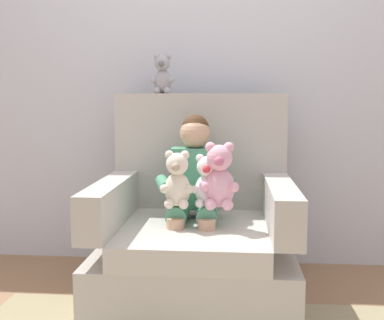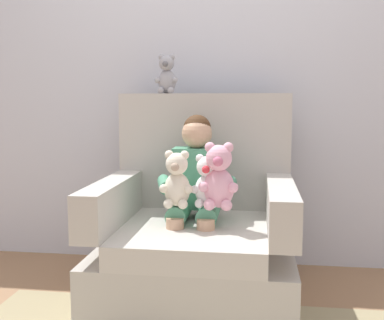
{
  "view_description": "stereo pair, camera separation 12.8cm",
  "coord_description": "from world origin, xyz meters",
  "px_view_note": "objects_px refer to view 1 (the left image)",
  "views": [
    {
      "loc": [
        0.2,
        -2.49,
        1.07
      ],
      "look_at": [
        -0.01,
        -0.05,
        0.77
      ],
      "focal_mm": 44.45,
      "sensor_mm": 36.0,
      "label": 1
    },
    {
      "loc": [
        0.32,
        -2.47,
        1.07
      ],
      "look_at": [
        -0.01,
        -0.05,
        0.77
      ],
      "focal_mm": 44.45,
      "sensor_mm": 36.0,
      "label": 2
    }
  ],
  "objects_px": {
    "seated_child": "(194,182)",
    "plush_cream": "(177,181)",
    "armchair": "(196,235)",
    "plush_pink": "(219,178)",
    "plush_white": "(207,182)",
    "plush_grey_on_backrest": "(163,75)"
  },
  "relations": [
    {
      "from": "armchair",
      "to": "seated_child",
      "type": "height_order",
      "value": "armchair"
    },
    {
      "from": "armchair",
      "to": "plush_cream",
      "type": "relative_size",
      "value": 3.8
    },
    {
      "from": "armchair",
      "to": "plush_cream",
      "type": "distance_m",
      "value": 0.37
    },
    {
      "from": "armchair",
      "to": "plush_grey_on_backrest",
      "type": "distance_m",
      "value": 0.98
    },
    {
      "from": "armchair",
      "to": "seated_child",
      "type": "xyz_separation_m",
      "value": [
        -0.01,
        0.02,
        0.3
      ]
    },
    {
      "from": "plush_pink",
      "to": "plush_white",
      "type": "bearing_deg",
      "value": 141.02
    },
    {
      "from": "seated_child",
      "to": "plush_white",
      "type": "distance_m",
      "value": 0.16
    },
    {
      "from": "seated_child",
      "to": "plush_pink",
      "type": "distance_m",
      "value": 0.23
    },
    {
      "from": "plush_pink",
      "to": "plush_cream",
      "type": "bearing_deg",
      "value": 169.58
    },
    {
      "from": "plush_grey_on_backrest",
      "to": "armchair",
      "type": "bearing_deg",
      "value": -48.59
    },
    {
      "from": "plush_white",
      "to": "plush_cream",
      "type": "relative_size",
      "value": 0.93
    },
    {
      "from": "armchair",
      "to": "plush_grey_on_backrest",
      "type": "relative_size",
      "value": 4.69
    },
    {
      "from": "plush_pink",
      "to": "plush_grey_on_backrest",
      "type": "bearing_deg",
      "value": 116.55
    },
    {
      "from": "armchair",
      "to": "seated_child",
      "type": "relative_size",
      "value": 1.36
    },
    {
      "from": "plush_cream",
      "to": "plush_white",
      "type": "bearing_deg",
      "value": -9.0
    },
    {
      "from": "plush_grey_on_backrest",
      "to": "plush_pink",
      "type": "bearing_deg",
      "value": -46.68
    },
    {
      "from": "armchair",
      "to": "seated_child",
      "type": "bearing_deg",
      "value": 124.03
    },
    {
      "from": "seated_child",
      "to": "plush_grey_on_backrest",
      "type": "relative_size",
      "value": 3.44
    },
    {
      "from": "plush_pink",
      "to": "plush_grey_on_backrest",
      "type": "xyz_separation_m",
      "value": [
        -0.36,
        0.5,
        0.54
      ]
    },
    {
      "from": "seated_child",
      "to": "plush_grey_on_backrest",
      "type": "distance_m",
      "value": 0.71
    },
    {
      "from": "plush_cream",
      "to": "plush_grey_on_backrest",
      "type": "bearing_deg",
      "value": 85.03
    },
    {
      "from": "seated_child",
      "to": "plush_cream",
      "type": "distance_m",
      "value": 0.19
    }
  ]
}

